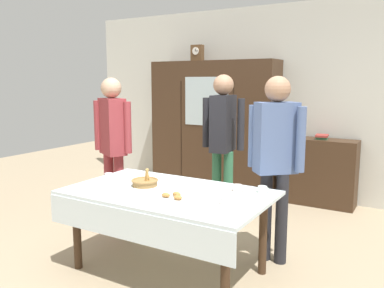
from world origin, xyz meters
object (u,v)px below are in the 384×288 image
Objects in this scene: spoon_near_right at (208,209)px; tea_cup_front_edge at (262,190)px; person_behind_table_right at (223,134)px; tea_cup_mid_right at (109,177)px; mantel_clock at (197,53)px; tea_cup_near_right at (237,189)px; tea_cup_mid_left at (226,202)px; dining_table at (166,203)px; person_behind_table_left at (113,137)px; tea_cup_center at (170,180)px; book_stack at (322,137)px; bookshelf_low at (320,172)px; spoon_center at (98,188)px; wall_cabinet at (213,127)px; bread_basket at (145,182)px; person_beside_shelf at (276,151)px; spoon_far_right at (133,196)px; pastry_plate at (173,198)px.

tea_cup_front_edge is at bearing 72.57° from spoon_near_right.
tea_cup_front_edge is 0.08× the size of person_behind_table_right.
tea_cup_front_edge is (1.42, 0.29, -0.00)m from tea_cup_mid_right.
tea_cup_near_right is (1.70, -2.28, -1.31)m from mantel_clock.
tea_cup_mid_left is 0.08× the size of person_behind_table_right.
person_behind_table_left reaches higher than dining_table.
tea_cup_center is 1.13m from person_behind_table_right.
book_stack is at bearing 88.16° from tea_cup_mid_left.
tea_cup_mid_left is (-0.09, -2.71, 0.31)m from bookshelf_low.
spoon_near_right is 0.07× the size of person_behind_table_left.
spoon_center is at bearing -113.94° from book_stack.
tea_cup_front_edge is (1.62, -2.22, -0.22)m from wall_cabinet.
book_stack is at bearing 69.65° from bread_basket.
tea_cup_near_right is 0.08× the size of person_beside_shelf.
wall_cabinet is at bearing 126.11° from tea_cup_front_edge.
tea_cup_mid_right is 0.08× the size of person_behind_table_right.
person_beside_shelf is at bearing 43.78° from dining_table.
person_behind_table_right reaches higher than tea_cup_center.
person_beside_shelf is 0.98× the size of person_behind_table_right.
tea_cup_center is at bearing -65.76° from mantel_clock.
tea_cup_mid_right and tea_cup_mid_left have the same top height.
tea_cup_mid_left reaches higher than spoon_far_right.
tea_cup_center is (-0.66, -0.03, 0.00)m from tea_cup_near_right.
wall_cabinet is 6.93× the size of pastry_plate.
book_stack is 2.72m from tea_cup_mid_left.
spoon_far_right is at bearing -122.00° from dining_table.
spoon_far_right is at bearing -41.99° from person_behind_table_left.
tea_cup_mid_left is at bearing 13.11° from spoon_far_right.
tea_cup_center reaches higher than spoon_center.
bread_basket is (-0.95, -2.57, 0.31)m from bookshelf_low.
tea_cup_mid_left is 1.09× the size of spoon_near_right.
bookshelf_low is 0.55× the size of person_behind_table_left.
spoon_near_right is at bearing -37.01° from tea_cup_center.
pastry_plate is at bearing 3.91° from spoon_center.
wall_cabinet is at bearing 121.91° from tea_cup_near_right.
tea_cup_near_right is (1.42, -2.28, -0.22)m from wall_cabinet.
bread_basket is 1.34m from person_behind_table_right.
pastry_plate reaches higher than dining_table.
mantel_clock reaches higher than wall_cabinet.
person_behind_table_left is at bearing -145.41° from person_behind_table_right.
spoon_far_right is 0.07× the size of person_behind_table_right.
mantel_clock is 3.30m from spoon_far_right.
wall_cabinet reaches higher than bookshelf_low.
bookshelf_low is at bearing 86.07° from tea_cup_near_right.
tea_cup_front_edge is at bearing 43.42° from pastry_plate.
tea_cup_mid_right is 0.60m from tea_cup_center.
spoon_center is (-0.75, -0.05, -0.01)m from pastry_plate.
spoon_far_right reaches higher than dining_table.
tea_cup_front_edge is 1.00× the size of tea_cup_mid_left.
pastry_plate is (0.88, -0.23, -0.02)m from tea_cup_mid_right.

